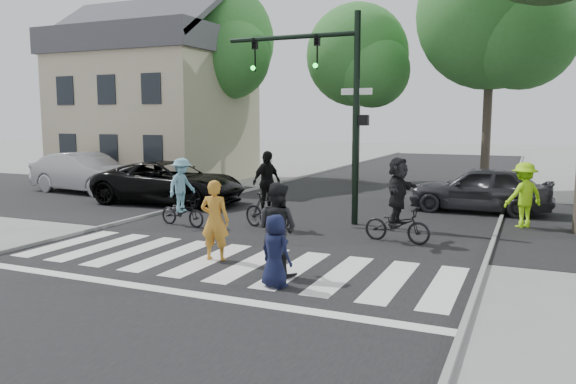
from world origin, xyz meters
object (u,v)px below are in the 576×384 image
Objects in this scene: traffic_signal at (328,88)px; car_suv at (170,183)px; pedestrian_adult at (277,229)px; pedestrian_child at (275,251)px; pedestrian_woman at (215,220)px; cyclist_mid at (267,197)px; cyclist_right at (398,205)px; car_grey at (480,189)px; cyclist_left at (182,197)px; car_silver at (86,173)px.

car_suv is at bearing 169.53° from traffic_signal.
traffic_signal is at bearing -70.36° from pedestrian_adult.
pedestrian_child is at bearing 122.58° from pedestrian_adult.
pedestrian_adult reaches higher than pedestrian_woman.
cyclist_mid reaches higher than pedestrian_child.
traffic_signal is 7.31m from pedestrian_child.
car_grey is at bearing 75.34° from cyclist_right.
cyclist_right reaches higher than pedestrian_child.
pedestrian_child is at bearing -137.01° from car_suv.
cyclist_left is 6.09m from cyclist_right.
cyclist_mid reaches higher than cyclist_right.
car_suv is 1.10× the size of car_silver.
cyclist_right is at bearing -101.54° from pedestrian_adult.
cyclist_mid reaches higher than cyclist_left.
cyclist_mid reaches higher than pedestrian_woman.
cyclist_left is at bearing -148.69° from traffic_signal.
car_suv is 1.23× the size of car_grey.
pedestrian_adult is at bearing -37.36° from cyclist_left.
cyclist_left is at bearing -113.12° from car_silver.
cyclist_mid is 1.03× the size of cyclist_right.
car_grey is (2.95, 9.41, -0.15)m from pedestrian_adult.
pedestrian_child is 0.27× the size of car_silver.
pedestrian_woman is 12.98m from car_silver.
traffic_signal reaches higher than cyclist_right.
cyclist_left reaches higher than car_suv.
traffic_signal is 3.42× the size of pedestrian_woman.
cyclist_left is (-2.87, 2.98, -0.03)m from pedestrian_woman.
cyclist_right is at bearing -13.97° from car_grey.
pedestrian_adult is 5.76m from cyclist_left.
cyclist_left is 0.39× the size of car_silver.
traffic_signal is at bearing -107.62° from pedestrian_woman.
cyclist_left is 2.46m from cyclist_mid.
pedestrian_child is 5.43m from cyclist_mid.
car_suv is at bearing -33.12° from pedestrian_adult.
car_grey is at bearing -97.72° from pedestrian_adult.
pedestrian_adult is at bearing -48.90° from pedestrian_child.
cyclist_mid is 10.88m from car_silver.
car_suv is (-2.83, 3.37, -0.08)m from cyclist_left.
cyclist_right is 0.47× the size of car_grey.
pedestrian_woman reaches higher than pedestrian_child.
traffic_signal is at bearing -60.25° from pedestrian_child.
cyclist_right is (2.49, -1.82, -2.96)m from traffic_signal.
pedestrian_child is at bearing -62.56° from cyclist_mid.
car_suv is (-5.22, 2.80, -0.13)m from cyclist_mid.
cyclist_right is 5.74m from car_grey.
pedestrian_woman is at bearing -140.50° from car_suv.
traffic_signal reaches higher than car_suv.
car_silver is at bearing -83.87° from car_grey.
cyclist_left is 0.43× the size of car_grey.
traffic_signal is 6.49m from pedestrian_adult.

